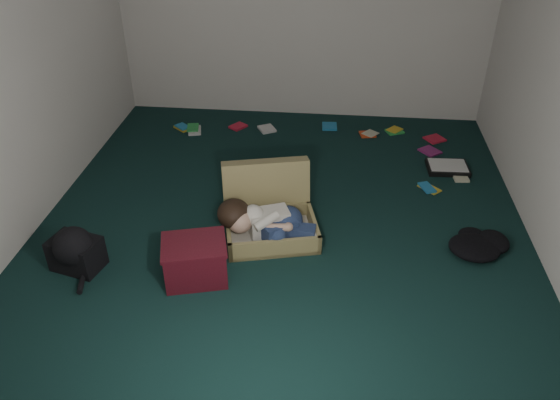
# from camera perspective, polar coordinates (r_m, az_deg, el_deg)

# --- Properties ---
(floor) EXTENTS (4.50, 4.50, 0.00)m
(floor) POSITION_cam_1_polar(r_m,az_deg,el_deg) (4.52, 0.20, -2.67)
(floor) COLOR black
(floor) RESTS_ON ground
(wall_front) EXTENTS (4.50, 0.00, 4.50)m
(wall_front) POSITION_cam_1_polar(r_m,az_deg,el_deg) (1.98, -6.36, -10.33)
(wall_front) COLOR white
(wall_front) RESTS_ON ground
(wall_left) EXTENTS (0.00, 4.50, 4.50)m
(wall_left) POSITION_cam_1_polar(r_m,az_deg,el_deg) (4.55, -26.42, 12.56)
(wall_left) COLOR white
(wall_left) RESTS_ON ground
(suitcase) EXTENTS (0.86, 0.84, 0.52)m
(suitcase) POSITION_cam_1_polar(r_m,az_deg,el_deg) (4.40, -1.15, -1.31)
(suitcase) COLOR #9A8C55
(suitcase) RESTS_ON floor
(person) EXTENTS (0.79, 0.39, 0.32)m
(person) POSITION_cam_1_polar(r_m,az_deg,el_deg) (4.23, -1.52, -2.25)
(person) COLOR silver
(person) RESTS_ON suitcase
(maroon_bin) EXTENTS (0.53, 0.46, 0.31)m
(maroon_bin) POSITION_cam_1_polar(r_m,az_deg,el_deg) (3.96, -8.84, -6.26)
(maroon_bin) COLOR #460E17
(maroon_bin) RESTS_ON floor
(backpack) EXTENTS (0.52, 0.46, 0.27)m
(backpack) POSITION_cam_1_polar(r_m,az_deg,el_deg) (4.30, -20.52, -5.15)
(backpack) COLOR black
(backpack) RESTS_ON floor
(clothing_pile) EXTENTS (0.43, 0.36, 0.13)m
(clothing_pile) POSITION_cam_1_polar(r_m,az_deg,el_deg) (4.56, 20.95, -3.92)
(clothing_pile) COLOR black
(clothing_pile) RESTS_ON floor
(paper_tray) EXTENTS (0.40, 0.30, 0.05)m
(paper_tray) POSITION_cam_1_polar(r_m,az_deg,el_deg) (5.52, 17.10, 3.29)
(paper_tray) COLOR black
(paper_tray) RESTS_ON floor
(book_scatter) EXTENTS (3.05, 1.41, 0.02)m
(book_scatter) POSITION_cam_1_polar(r_m,az_deg,el_deg) (5.84, 5.74, 6.19)
(book_scatter) COLOR gold
(book_scatter) RESTS_ON floor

